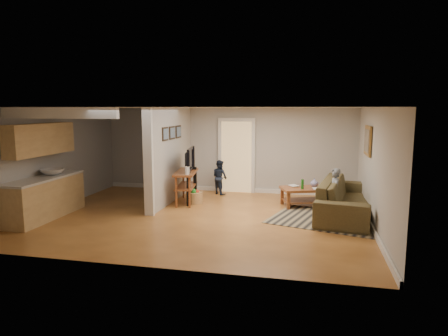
{
  "coord_description": "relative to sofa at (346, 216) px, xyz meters",
  "views": [
    {
      "loc": [
        2.44,
        -8.6,
        2.48
      ],
      "look_at": [
        0.47,
        0.41,
        1.1
      ],
      "focal_mm": 32.0,
      "sensor_mm": 36.0,
      "label": 1
    }
  ],
  "objects": [
    {
      "name": "child",
      "position": [
        -0.3,
        -0.17,
        0.0
      ],
      "size": [
        0.33,
        0.45,
        1.13
      ],
      "primitive_type": "imported",
      "rotation": [
        0.0,
        0.0,
        -1.42
      ],
      "color": "slate",
      "rests_on": "ground"
    },
    {
      "name": "area_rug",
      "position": [
        -0.36,
        -0.48,
        0.01
      ],
      "size": [
        3.01,
        2.54,
        0.01
      ],
      "primitive_type": "cube",
      "rotation": [
        0.0,
        0.0,
        -0.29
      ],
      "color": "black",
      "rests_on": "ground"
    },
    {
      "name": "speaker_left",
      "position": [
        -3.87,
        0.13,
        0.44
      ],
      "size": [
        0.09,
        0.09,
        0.87
      ],
      "primitive_type": "cube",
      "rotation": [
        0.0,
        0.0,
        -0.09
      ],
      "color": "black",
      "rests_on": "ground"
    },
    {
      "name": "toddler",
      "position": [
        -3.42,
        1.69,
        0.0
      ],
      "size": [
        0.62,
        0.6,
        1.0
      ],
      "primitive_type": "imported",
      "rotation": [
        0.0,
        0.0,
        2.48
      ],
      "color": "#1B2539",
      "rests_on": "ground"
    },
    {
      "name": "speaker_right",
      "position": [
        -3.91,
        0.82,
        0.46
      ],
      "size": [
        0.11,
        0.11,
        0.91
      ],
      "primitive_type": "cube",
      "rotation": [
        0.0,
        0.0,
        0.18
      ],
      "color": "black",
      "rests_on": "ground"
    },
    {
      "name": "toy_basket",
      "position": [
        -3.83,
        0.46,
        0.16
      ],
      "size": [
        0.45,
        0.45,
        0.4
      ],
      "color": "olive",
      "rests_on": "ground"
    },
    {
      "name": "room_shell",
      "position": [
        -4.37,
        -0.41,
        1.46
      ],
      "size": [
        7.54,
        6.02,
        2.52
      ],
      "color": "#BAB7B3",
      "rests_on": "ground"
    },
    {
      "name": "sofa",
      "position": [
        0.0,
        0.0,
        0.0
      ],
      "size": [
        1.58,
        3.02,
        0.84
      ],
      "primitive_type": "imported",
      "rotation": [
        0.0,
        0.0,
        1.4
      ],
      "color": "#4A4325",
      "rests_on": "ground"
    },
    {
      "name": "tv_console",
      "position": [
        -4.03,
        0.47,
        0.77
      ],
      "size": [
        0.71,
        1.4,
        1.15
      ],
      "rotation": [
        0.0,
        0.0,
        0.16
      ],
      "color": "brown",
      "rests_on": "ground"
    },
    {
      "name": "coffee_table",
      "position": [
        -0.93,
        0.76,
        0.38
      ],
      "size": [
        1.41,
        1.1,
        0.73
      ],
      "rotation": [
        0.0,
        0.0,
        0.35
      ],
      "color": "brown",
      "rests_on": "ground"
    },
    {
      "name": "ground",
      "position": [
        -3.3,
        -0.84,
        0.0
      ],
      "size": [
        7.5,
        7.5,
        0.0
      ],
      "primitive_type": "plane",
      "color": "brown",
      "rests_on": "ground"
    }
  ]
}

